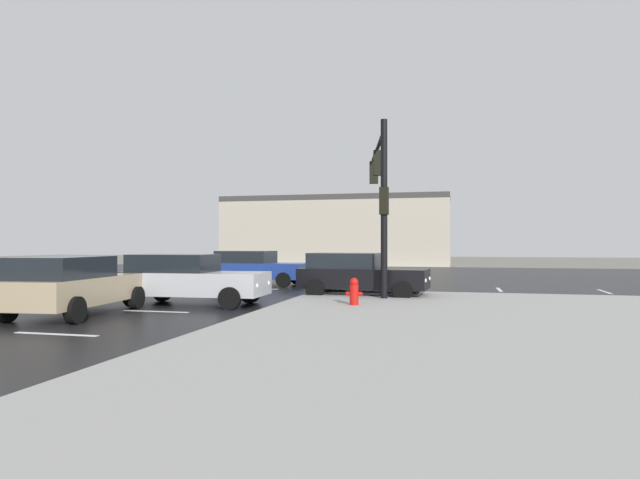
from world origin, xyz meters
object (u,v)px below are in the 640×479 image
(fire_hydrant, at_px, (354,291))
(sedan_tan, at_px, (74,284))
(sedan_blue, at_px, (256,267))
(sedan_silver, at_px, (188,278))
(traffic_signal_mast, at_px, (380,183))
(sedan_black, at_px, (359,274))

(fire_hydrant, bearing_deg, sedan_tan, -154.64)
(fire_hydrant, relative_size, sedan_tan, 0.17)
(sedan_blue, bearing_deg, sedan_silver, -80.68)
(traffic_signal_mast, xyz_separation_m, fire_hydrant, (-0.26, -3.94, -3.59))
(sedan_silver, bearing_deg, sedan_blue, 93.67)
(fire_hydrant, xyz_separation_m, sedan_silver, (-5.20, -0.20, 0.32))
(sedan_blue, bearing_deg, traffic_signal_mast, -29.62)
(fire_hydrant, relative_size, sedan_silver, 0.17)
(sedan_silver, bearing_deg, sedan_tan, -121.31)
(traffic_signal_mast, height_order, fire_hydrant, traffic_signal_mast)
(sedan_tan, bearing_deg, fire_hydrant, -70.00)
(sedan_silver, distance_m, sedan_blue, 8.29)
(sedan_silver, height_order, sedan_black, same)
(fire_hydrant, height_order, sedan_black, sedan_black)
(fire_hydrant, height_order, sedan_tan, sedan_tan)
(sedan_blue, relative_size, sedan_tan, 0.99)
(sedan_blue, relative_size, sedan_black, 1.00)
(fire_hydrant, distance_m, sedan_tan, 7.68)
(sedan_blue, bearing_deg, sedan_black, -35.32)
(sedan_silver, relative_size, sedan_blue, 0.99)
(fire_hydrant, relative_size, sedan_blue, 0.17)
(traffic_signal_mast, distance_m, sedan_tan, 10.70)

